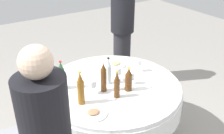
% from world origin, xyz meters
% --- Properties ---
extents(dining_table, '(1.47, 1.47, 0.74)m').
position_xyz_m(dining_table, '(0.00, 0.00, 0.59)').
color(dining_table, white).
rests_on(dining_table, ground_plane).
extents(bottle_brown_west, '(0.07, 0.07, 0.25)m').
position_xyz_m(bottle_brown_west, '(-0.08, 0.18, 0.86)').
color(bottle_brown_west, '#593314').
rests_on(bottle_brown_west, dining_table).
extents(bottle_clear_inner, '(0.06, 0.06, 0.30)m').
position_xyz_m(bottle_clear_inner, '(0.02, -0.04, 0.88)').
color(bottle_clear_inner, silver).
rests_on(bottle_clear_inner, dining_table).
extents(bottle_brown_north, '(0.06, 0.06, 0.28)m').
position_xyz_m(bottle_brown_north, '(0.09, 0.22, 0.87)').
color(bottle_brown_north, '#593314').
rests_on(bottle_brown_north, dining_table).
extents(bottle_amber_south, '(0.07, 0.07, 0.33)m').
position_xyz_m(bottle_amber_south, '(0.42, 0.13, 0.90)').
color(bottle_amber_south, '#8C5619').
rests_on(bottle_amber_south, dining_table).
extents(bottle_green_right, '(0.06, 0.06, 0.31)m').
position_xyz_m(bottle_green_right, '(0.46, -0.21, 0.88)').
color(bottle_green_right, '#2D6B38').
rests_on(bottle_green_right, dining_table).
extents(bottle_brown_outer, '(0.06, 0.06, 0.32)m').
position_xyz_m(bottle_brown_outer, '(0.13, 0.06, 0.89)').
color(bottle_brown_outer, '#593314').
rests_on(bottle_brown_outer, dining_table).
extents(wine_glass_south, '(0.07, 0.07, 0.15)m').
position_xyz_m(wine_glass_south, '(-0.11, -0.04, 0.84)').
color(wine_glass_south, white).
rests_on(wine_glass_south, dining_table).
extents(wine_glass_right, '(0.06, 0.06, 0.13)m').
position_xyz_m(wine_glass_right, '(-0.18, 0.10, 0.83)').
color(wine_glass_right, white).
rests_on(wine_glass_right, dining_table).
extents(wine_glass_outer, '(0.07, 0.07, 0.15)m').
position_xyz_m(wine_glass_outer, '(0.25, 0.04, 0.85)').
color(wine_glass_outer, white).
rests_on(wine_glass_outer, dining_table).
extents(wine_glass_left, '(0.07, 0.07, 0.15)m').
position_xyz_m(wine_glass_left, '(-0.41, -0.09, 0.85)').
color(wine_glass_left, white).
rests_on(wine_glass_left, dining_table).
extents(plate_front, '(0.24, 0.24, 0.04)m').
position_xyz_m(plate_front, '(0.41, 0.34, 0.75)').
color(plate_front, white).
rests_on(plate_front, dining_table).
extents(plate_far, '(0.24, 0.24, 0.04)m').
position_xyz_m(plate_far, '(-0.28, -0.35, 0.75)').
color(plate_far, white).
rests_on(plate_far, dining_table).
extents(fork_inner, '(0.15, 0.12, 0.00)m').
position_xyz_m(fork_inner, '(0.27, -0.22, 0.74)').
color(fork_inner, silver).
rests_on(fork_inner, dining_table).
extents(spoon_north, '(0.13, 0.14, 0.00)m').
position_xyz_m(spoon_north, '(-0.48, 0.27, 0.74)').
color(spoon_north, silver).
rests_on(spoon_north, dining_table).
extents(knife_south, '(0.18, 0.06, 0.00)m').
position_xyz_m(knife_south, '(-0.04, -0.47, 0.74)').
color(knife_south, silver).
rests_on(knife_south, dining_table).
extents(person_inner, '(0.34, 0.34, 1.62)m').
position_xyz_m(person_inner, '(-0.85, -1.05, 0.85)').
color(person_inner, '#26262B').
rests_on(person_inner, ground_plane).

